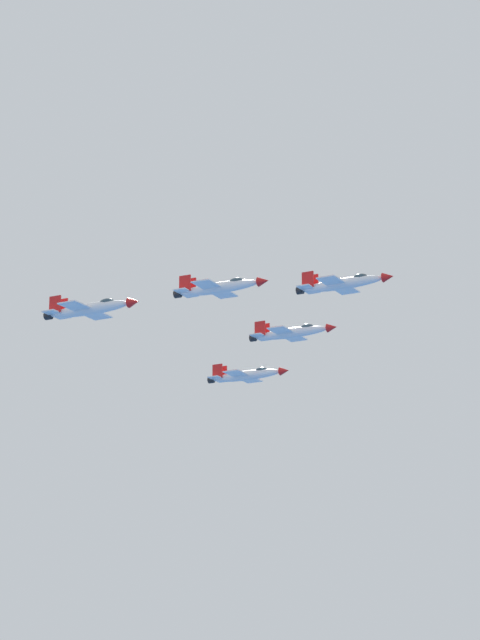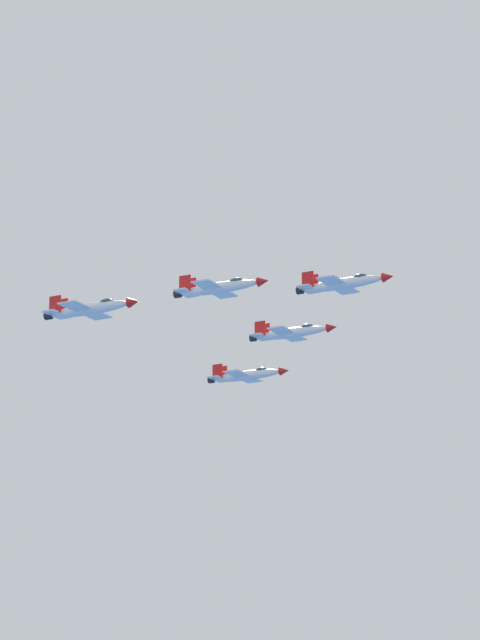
{
  "view_description": "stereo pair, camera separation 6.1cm",
  "coord_description": "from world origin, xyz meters",
  "px_view_note": "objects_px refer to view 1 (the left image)",
  "views": [
    {
      "loc": [
        -177.74,
        134.16,
        87.96
      ],
      "look_at": [
        30.24,
        -11.47,
        160.16
      ],
      "focal_mm": 80.52,
      "sensor_mm": 36.0,
      "label": 1
    },
    {
      "loc": [
        -177.78,
        134.11,
        87.96
      ],
      "look_at": [
        30.24,
        -11.47,
        160.16
      ],
      "focal_mm": 80.52,
      "sensor_mm": 36.0,
      "label": 2
    }
  ],
  "objects_px": {
    "jet_left_wingman": "(291,333)",
    "jet_left_outer": "(247,375)",
    "jet_right_wingman": "(219,287)",
    "jet_right_outer": "(89,309)",
    "jet_lead": "(342,283)"
  },
  "relations": [
    {
      "from": "jet_left_outer",
      "to": "jet_right_outer",
      "type": "bearing_deg",
      "value": -89.65
    },
    {
      "from": "jet_right_wingman",
      "to": "jet_left_wingman",
      "type": "bearing_deg",
      "value": 89.36
    },
    {
      "from": "jet_lead",
      "to": "jet_left_wingman",
      "type": "xyz_separation_m",
      "value": [
        21.99,
        -5.04,
        -3.35
      ]
    },
    {
      "from": "jet_right_outer",
      "to": "jet_lead",
      "type": "bearing_deg",
      "value": 41.03
    },
    {
      "from": "jet_left_wingman",
      "to": "jet_left_outer",
      "type": "height_order",
      "value": "jet_left_wingman"
    },
    {
      "from": "jet_left_wingman",
      "to": "jet_right_wingman",
      "type": "bearing_deg",
      "value": -90.28
    },
    {
      "from": "jet_left_outer",
      "to": "jet_right_outer",
      "type": "distance_m",
      "value": 58.45
    },
    {
      "from": "jet_left_wingman",
      "to": "jet_right_outer",
      "type": "bearing_deg",
      "value": -111.69
    },
    {
      "from": "jet_right_wingman",
      "to": "jet_left_outer",
      "type": "xyz_separation_m",
      "value": [
        35.47,
        -30.97,
        -4.4
      ]
    },
    {
      "from": "jet_left_wingman",
      "to": "jet_left_outer",
      "type": "xyz_separation_m",
      "value": [
        21.99,
        -5.04,
        -3.34
      ]
    },
    {
      "from": "jet_lead",
      "to": "jet_left_outer",
      "type": "bearing_deg",
      "value": 140.19
    },
    {
      "from": "jet_left_wingman",
      "to": "jet_right_wingman",
      "type": "relative_size",
      "value": 0.99
    },
    {
      "from": "jet_right_outer",
      "to": "jet_left_outer",
      "type": "bearing_deg",
      "value": 90.67
    },
    {
      "from": "jet_lead",
      "to": "jet_right_outer",
      "type": "xyz_separation_m",
      "value": [
        17.03,
        41.78,
        -7.63
      ]
    },
    {
      "from": "jet_right_wingman",
      "to": "jet_left_outer",
      "type": "relative_size",
      "value": 0.99
    }
  ]
}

